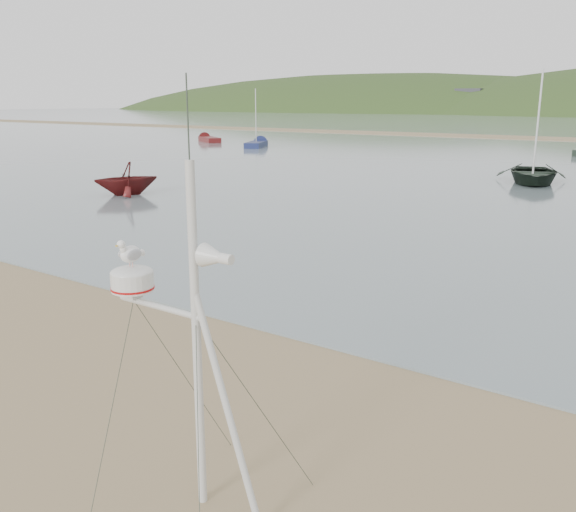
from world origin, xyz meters
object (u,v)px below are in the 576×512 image
Objects in this scene: boat_dark at (537,135)px; dinghy_red_far at (206,139)px; boat_red at (125,163)px; sailboat_blue_near at (259,143)px; mast_rig at (193,411)px.

boat_dark is 0.93× the size of dinghy_red_far.
boat_red is 0.53× the size of dinghy_red_far.
dinghy_red_far is at bearing 164.80° from sailboat_blue_near.
dinghy_red_far is at bearing 132.37° from mast_rig.
boat_red is 0.50× the size of sailboat_blue_near.
mast_rig is 53.31m from sailboat_blue_near.
sailboat_blue_near is at bearing 126.93° from mast_rig.
boat_dark is at bearing 97.15° from mast_rig.
dinghy_red_far is at bearing 140.60° from boat_dark.
mast_rig is 61.03m from dinghy_red_far.
sailboat_blue_near is 1.07× the size of dinghy_red_far.
mast_rig reaches higher than boat_red.
boat_red is (-18.07, 14.50, 0.38)m from mast_rig.
boat_dark is 20.78m from boat_red.
boat_dark is 1.75× the size of boat_red.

